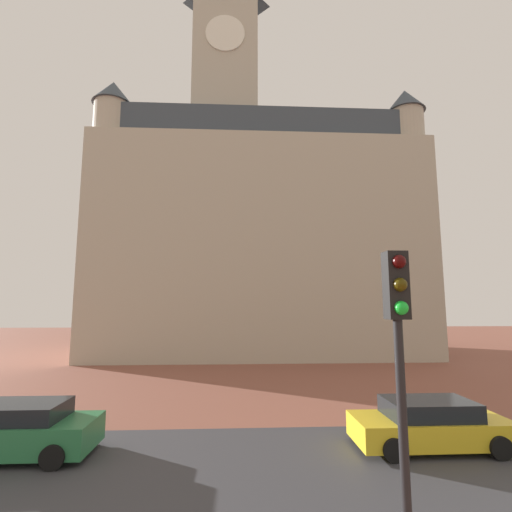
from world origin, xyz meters
The scene contains 6 objects.
ground_plane centered at (0.00, 10.00, 0.00)m, with size 120.00×120.00×0.00m, color brown.
street_asphalt_strip centered at (0.00, 9.77, 0.00)m, with size 120.00×7.47×0.00m, color #38383D.
landmark_building centered at (0.62, 33.35, 11.21)m, with size 27.72×12.85×37.10m.
car_yellow centered at (4.94, 11.42, 0.68)m, with size 4.59×2.03×1.41m.
car_green centered at (-7.09, 11.42, 0.71)m, with size 4.19×2.03×1.48m.
traffic_light_pole centered at (1.20, 4.84, 3.47)m, with size 0.28×0.34×5.00m.
Camera 1 is at (-0.92, 0.07, 4.30)m, focal length 25.71 mm.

